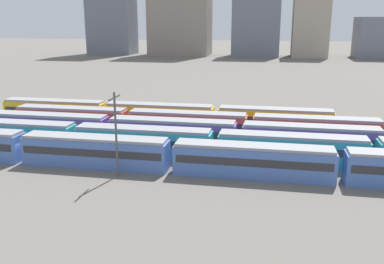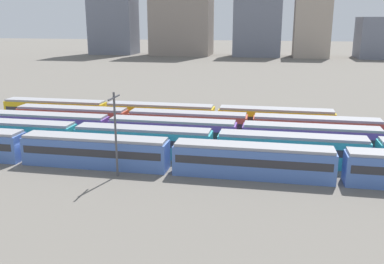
{
  "view_description": "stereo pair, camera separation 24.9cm",
  "coord_description": "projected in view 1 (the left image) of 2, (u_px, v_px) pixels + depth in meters",
  "views": [
    {
      "loc": [
        31.0,
        -45.69,
        17.39
      ],
      "look_at": [
        20.42,
        10.4,
        2.04
      ],
      "focal_mm": 39.55,
      "sensor_mm": 36.0,
      "label": 1
    },
    {
      "loc": [
        31.25,
        -45.64,
        17.39
      ],
      "look_at": [
        20.42,
        10.4,
        2.04
      ],
      "focal_mm": 39.55,
      "sensor_mm": 36.0,
      "label": 2
    }
  ],
  "objects": [
    {
      "name": "distant_building_4",
      "position": [
        372.0,
        38.0,
        191.09
      ],
      "size": [
        14.02,
        19.74,
        18.1
      ],
      "primitive_type": "cube",
      "color": "slate",
      "rests_on": "ground_plane"
    },
    {
      "name": "train_track_3",
      "position": [
        188.0,
        124.0,
        64.38
      ],
      "size": [
        55.8,
        3.06,
        3.75
      ],
      "color": "#BC4C38",
      "rests_on": "ground_plane"
    },
    {
      "name": "distant_building_2",
      "position": [
        257.0,
        20.0,
        198.47
      ],
      "size": [
        21.97,
        16.89,
        33.08
      ],
      "primitive_type": "cube",
      "color": "slate",
      "rests_on": "ground_plane"
    },
    {
      "name": "train_track_1",
      "position": [
        291.0,
        149.0,
        51.8
      ],
      "size": [
        93.6,
        3.06,
        3.75
      ],
      "color": "teal",
      "rests_on": "ground_plane"
    },
    {
      "name": "distant_building_0",
      "position": [
        111.0,
        2.0,
        209.04
      ],
      "size": [
        22.01,
        15.65,
        50.75
      ],
      "primitive_type": "cube",
      "color": "slate",
      "rests_on": "ground_plane"
    },
    {
      "name": "train_track_2",
      "position": [
        239.0,
        135.0,
        57.96
      ],
      "size": [
        74.7,
        3.06,
        3.75
      ],
      "color": "#6B429E",
      "rests_on": "ground_plane"
    },
    {
      "name": "distant_building_1",
      "position": [
        180.0,
        7.0,
        203.38
      ],
      "size": [
        28.96,
        18.56,
        46.0
      ],
      "primitive_type": "cube",
      "color": "gray",
      "rests_on": "ground_plane"
    },
    {
      "name": "train_track_4",
      "position": [
        160.0,
        115.0,
        70.34
      ],
      "size": [
        55.8,
        3.06,
        3.75
      ],
      "color": "yellow",
      "rests_on": "ground_plane"
    },
    {
      "name": "distant_building_3",
      "position": [
        310.0,
        25.0,
        194.55
      ],
      "size": [
        15.91,
        19.01,
        29.39
      ],
      "primitive_type": "cube",
      "color": "#A89989",
      "rests_on": "ground_plane"
    },
    {
      "name": "catenary_pole_0",
      "position": [
        116.0,
        131.0,
        46.82
      ],
      "size": [
        0.24,
        3.2,
        9.69
      ],
      "color": "#4C4C51",
      "rests_on": "ground_plane"
    },
    {
      "name": "train_track_0",
      "position": [
        340.0,
        166.0,
        45.97
      ],
      "size": [
        112.5,
        3.06,
        3.75
      ],
      "color": "#4C70BC",
      "rests_on": "ground_plane"
    },
    {
      "name": "ground_plane",
      "position": [
        58.0,
        139.0,
        63.29
      ],
      "size": [
        600.0,
        600.0,
        0.0
      ],
      "primitive_type": "plane",
      "color": "#666059"
    }
  ]
}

